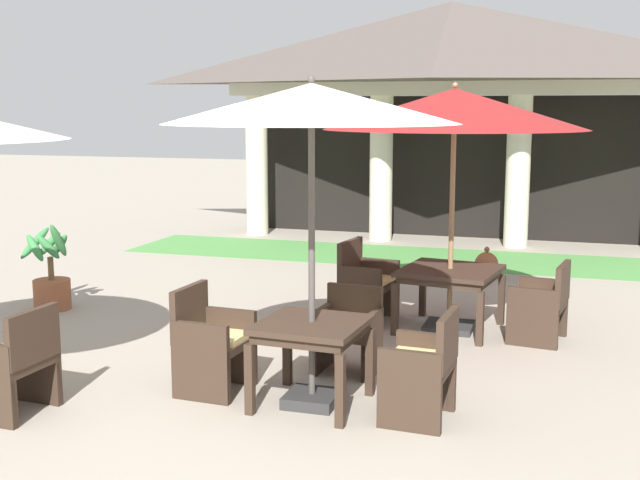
{
  "coord_description": "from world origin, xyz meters",
  "views": [
    {
      "loc": [
        2.15,
        -6.01,
        2.47
      ],
      "look_at": [
        -0.26,
        1.8,
        1.14
      ],
      "focal_mm": 45.86,
      "sensor_mm": 36.0,
      "label": 1
    }
  ],
  "objects_px": {
    "patio_umbrella_mid_right": "(455,110)",
    "patio_chair_mid_right_west": "(366,284)",
    "patio_chair_mid_left_east": "(14,364)",
    "patio_umbrella_near_foreground": "(311,107)",
    "patio_table_mid_right": "(450,276)",
    "patio_table_near_foreground": "(312,334)",
    "patio_chair_mid_right_east": "(542,304)",
    "patio_chair_near_foreground_north": "(348,332)",
    "patio_chair_near_foreground_east": "(423,369)",
    "patio_chair_near_foreground_west": "(211,344)",
    "potted_palm_left_edge": "(51,281)",
    "terracotta_urn": "(486,265)"
  },
  "relations": [
    {
      "from": "patio_chair_mid_right_east",
      "to": "patio_chair_mid_right_west",
      "type": "bearing_deg",
      "value": 90.0
    },
    {
      "from": "patio_chair_mid_right_west",
      "to": "patio_table_near_foreground",
      "type": "bearing_deg",
      "value": 13.39
    },
    {
      "from": "patio_chair_mid_right_east",
      "to": "potted_palm_left_edge",
      "type": "relative_size",
      "value": 0.77
    },
    {
      "from": "terracotta_urn",
      "to": "patio_table_mid_right",
      "type": "bearing_deg",
      "value": -92.19
    },
    {
      "from": "potted_palm_left_edge",
      "to": "patio_umbrella_near_foreground",
      "type": "bearing_deg",
      "value": -28.12
    },
    {
      "from": "patio_chair_near_foreground_west",
      "to": "patio_chair_mid_right_west",
      "type": "relative_size",
      "value": 0.99
    },
    {
      "from": "patio_chair_near_foreground_east",
      "to": "patio_chair_near_foreground_west",
      "type": "relative_size",
      "value": 0.96
    },
    {
      "from": "patio_chair_near_foreground_east",
      "to": "patio_chair_mid_right_west",
      "type": "height_order",
      "value": "patio_chair_mid_right_west"
    },
    {
      "from": "patio_umbrella_near_foreground",
      "to": "patio_chair_near_foreground_west",
      "type": "distance_m",
      "value": 2.25
    },
    {
      "from": "patio_chair_mid_right_east",
      "to": "patio_chair_near_foreground_north",
      "type": "bearing_deg",
      "value": 141.5
    },
    {
      "from": "patio_chair_near_foreground_north",
      "to": "patio_chair_near_foreground_west",
      "type": "xyz_separation_m",
      "value": [
        -1.0,
        -0.88,
        0.05
      ]
    },
    {
      "from": "patio_umbrella_near_foreground",
      "to": "potted_palm_left_edge",
      "type": "xyz_separation_m",
      "value": [
        -4.07,
        2.18,
        -2.12
      ]
    },
    {
      "from": "patio_table_mid_right",
      "to": "patio_chair_mid_right_west",
      "type": "bearing_deg",
      "value": 171.5
    },
    {
      "from": "patio_chair_near_foreground_west",
      "to": "potted_palm_left_edge",
      "type": "xyz_separation_m",
      "value": [
        -3.13,
        2.12,
        -0.08
      ]
    },
    {
      "from": "patio_table_near_foreground",
      "to": "patio_chair_mid_left_east",
      "type": "relative_size",
      "value": 1.01
    },
    {
      "from": "patio_table_near_foreground",
      "to": "terracotta_urn",
      "type": "relative_size",
      "value": 1.92
    },
    {
      "from": "patio_table_near_foreground",
      "to": "patio_chair_mid_right_west",
      "type": "bearing_deg",
      "value": 94.89
    },
    {
      "from": "patio_chair_mid_right_east",
      "to": "terracotta_urn",
      "type": "bearing_deg",
      "value": 24.5
    },
    {
      "from": "patio_chair_mid_right_east",
      "to": "patio_chair_near_foreground_west",
      "type": "bearing_deg",
      "value": 140.84
    },
    {
      "from": "patio_table_near_foreground",
      "to": "patio_chair_mid_right_east",
      "type": "xyz_separation_m",
      "value": [
        1.76,
        2.52,
        -0.21
      ]
    },
    {
      "from": "potted_palm_left_edge",
      "to": "terracotta_urn",
      "type": "height_order",
      "value": "potted_palm_left_edge"
    },
    {
      "from": "patio_chair_mid_right_east",
      "to": "terracotta_urn",
      "type": "relative_size",
      "value": 1.82
    },
    {
      "from": "patio_chair_near_foreground_north",
      "to": "patio_chair_mid_right_east",
      "type": "height_order",
      "value": "patio_chair_mid_right_east"
    },
    {
      "from": "patio_umbrella_near_foreground",
      "to": "patio_chair_mid_right_east",
      "type": "distance_m",
      "value": 3.71
    },
    {
      "from": "patio_table_near_foreground",
      "to": "patio_chair_near_foreground_north",
      "type": "relative_size",
      "value": 1.13
    },
    {
      "from": "patio_table_near_foreground",
      "to": "terracotta_urn",
      "type": "xyz_separation_m",
      "value": [
        0.87,
        5.62,
        -0.42
      ]
    },
    {
      "from": "patio_chair_near_foreground_east",
      "to": "patio_table_near_foreground",
      "type": "bearing_deg",
      "value": 90.0
    },
    {
      "from": "patio_chair_near_foreground_west",
      "to": "patio_chair_mid_right_east",
      "type": "height_order",
      "value": "patio_chair_near_foreground_west"
    },
    {
      "from": "patio_table_mid_right",
      "to": "patio_umbrella_near_foreground",
      "type": "bearing_deg",
      "value": -105.88
    },
    {
      "from": "patio_umbrella_near_foreground",
      "to": "patio_umbrella_mid_right",
      "type": "height_order",
      "value": "patio_umbrella_mid_right"
    },
    {
      "from": "patio_table_mid_right",
      "to": "patio_chair_mid_right_west",
      "type": "relative_size",
      "value": 1.23
    },
    {
      "from": "patio_chair_near_foreground_west",
      "to": "patio_chair_mid_right_west",
      "type": "distance_m",
      "value": 2.85
    },
    {
      "from": "patio_table_mid_right",
      "to": "terracotta_urn",
      "type": "xyz_separation_m",
      "value": [
        0.11,
        2.95,
        -0.41
      ]
    },
    {
      "from": "patio_umbrella_near_foreground",
      "to": "patio_chair_near_foreground_north",
      "type": "bearing_deg",
      "value": 86.39
    },
    {
      "from": "patio_chair_near_foreground_east",
      "to": "potted_palm_left_edge",
      "type": "xyz_separation_m",
      "value": [
        -5.02,
        2.24,
        -0.07
      ]
    },
    {
      "from": "patio_umbrella_near_foreground",
      "to": "patio_table_mid_right",
      "type": "distance_m",
      "value": 3.34
    },
    {
      "from": "patio_umbrella_mid_right",
      "to": "patio_chair_mid_right_east",
      "type": "xyz_separation_m",
      "value": [
        1.0,
        -0.15,
        -2.04
      ]
    },
    {
      "from": "patio_table_near_foreground",
      "to": "patio_chair_near_foreground_east",
      "type": "height_order",
      "value": "patio_chair_near_foreground_east"
    },
    {
      "from": "patio_table_mid_right",
      "to": "patio_chair_mid_right_east",
      "type": "relative_size",
      "value": 1.35
    },
    {
      "from": "patio_umbrella_near_foreground",
      "to": "patio_chair_mid_right_east",
      "type": "bearing_deg",
      "value": 55.12
    },
    {
      "from": "patio_chair_mid_left_east",
      "to": "patio_umbrella_near_foreground",
      "type": "bearing_deg",
      "value": -64.44
    },
    {
      "from": "patio_chair_mid_left_east",
      "to": "patio_umbrella_mid_right",
      "type": "height_order",
      "value": "patio_umbrella_mid_right"
    },
    {
      "from": "patio_umbrella_near_foreground",
      "to": "patio_chair_near_foreground_north",
      "type": "xyz_separation_m",
      "value": [
        0.06,
        0.94,
        -2.09
      ]
    },
    {
      "from": "patio_chair_near_foreground_east",
      "to": "patio_chair_mid_right_east",
      "type": "xyz_separation_m",
      "value": [
        0.82,
        2.58,
        -0.02
      ]
    },
    {
      "from": "patio_chair_near_foreground_west",
      "to": "patio_chair_near_foreground_north",
      "type": "bearing_deg",
      "value": 134.8
    },
    {
      "from": "patio_chair_near_foreground_east",
      "to": "patio_umbrella_mid_right",
      "type": "distance_m",
      "value": 3.4
    },
    {
      "from": "terracotta_urn",
      "to": "patio_chair_near_foreground_west",
      "type": "bearing_deg",
      "value": -108.11
    },
    {
      "from": "patio_umbrella_mid_right",
      "to": "patio_chair_mid_right_west",
      "type": "distance_m",
      "value": 2.25
    },
    {
      "from": "patio_chair_mid_right_east",
      "to": "potted_palm_left_edge",
      "type": "height_order",
      "value": "potted_palm_left_edge"
    },
    {
      "from": "patio_chair_near_foreground_east",
      "to": "terracotta_urn",
      "type": "bearing_deg",
      "value": 4.31
    }
  ]
}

